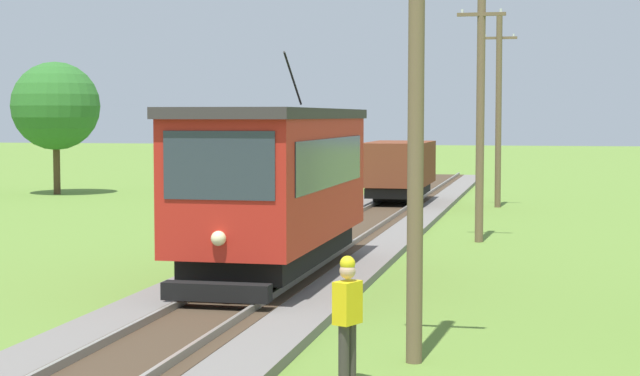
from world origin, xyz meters
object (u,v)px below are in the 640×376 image
Objects in this scene: gravel_pile at (314,186)px; tree_left_far at (56,106)px; track_worker at (347,315)px; utility_pole_far at (499,109)px; freight_car at (399,169)px; utility_pole_mid at (480,110)px; utility_pole_near_tram at (416,81)px; red_tram at (275,183)px.

tree_left_far is (-12.84, 2.10, 3.43)m from gravel_pile.
utility_pole_far is at bearing 113.43° from track_worker.
freight_car is at bearing -19.85° from gravel_pile.
utility_pole_far is 20.74m from tree_left_far.
utility_pole_mid is 1.21× the size of tree_left_far.
utility_pole_near_tram reaches higher than tree_left_far.
freight_car is 0.68× the size of utility_pole_far.
gravel_pile is 0.50× the size of tree_left_far.
utility_pole_near_tram reaches higher than utility_pole_mid.
tree_left_far is at bearing 168.20° from freight_car.
freight_car is 1.67× the size of gravel_pile.
freight_car is (-0.00, 19.52, -0.64)m from red_tram.
red_tram is at bearing 120.28° from utility_pole_near_tram.
utility_pole_mid reaches higher than gravel_pile.
track_worker is at bearing -76.50° from gravel_pile.
utility_pole_far is at bearing 90.00° from utility_pole_mid.
freight_car is 0.84× the size of tree_left_far.
utility_pole_near_tram is 15.20m from utility_pole_mid.
track_worker is (3.18, -8.27, -1.21)m from red_tram.
utility_pole_mid is at bearing -70.49° from freight_car.
freight_car is at bearing -11.80° from tree_left_far.
gravel_pile is 13.45m from tree_left_far.
red_tram is 19.53m from freight_car.
freight_car is at bearing 109.51° from utility_pole_mid.
red_tram is at bearing -114.44° from utility_pole_mid.
freight_car is 11.86m from utility_pole_mid.
red_tram reaches higher than freight_car.
utility_pole_near_tram is 1.06× the size of utility_pole_far.
utility_pole_far reaches higher than gravel_pile.
track_worker is (-0.71, -1.62, -3.19)m from utility_pole_near_tram.
utility_pole_near_tram is 1.09× the size of utility_pole_mid.
utility_pole_mid is 17.07m from track_worker.
tree_left_far is at bearing 124.72° from utility_pole_near_tram.
red_tram is 21.30m from gravel_pile.
tree_left_far reaches higher than gravel_pile.
gravel_pile is 1.74× the size of track_worker.
red_tram is at bearing -79.63° from gravel_pile.
utility_pole_near_tram is (3.89, -6.65, 1.98)m from red_tram.
red_tram is 1.11× the size of utility_pole_far.
utility_pole_mid reaches higher than freight_car.
red_tram is 28.47m from tree_left_far.
freight_car is 0.64× the size of utility_pole_near_tram.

